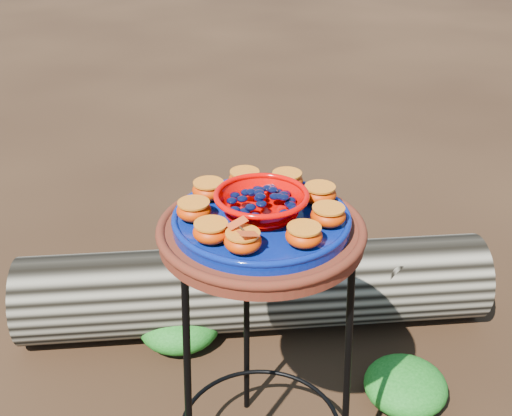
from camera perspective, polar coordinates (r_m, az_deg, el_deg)
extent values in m
cylinder|color=#402412|center=(1.34, 0.48, -2.26)|extent=(0.43, 0.43, 0.03)
cylinder|color=#050D57|center=(1.33, 0.48, -1.16)|extent=(0.37, 0.37, 0.02)
ellipsoid|color=#C00A00|center=(1.20, -1.18, -2.99)|extent=(0.07, 0.07, 0.04)
ellipsoid|color=#C00A00|center=(1.22, 4.28, -2.48)|extent=(0.07, 0.07, 0.04)
ellipsoid|color=#C00A00|center=(1.29, 6.43, -0.69)|extent=(0.07, 0.07, 0.04)
ellipsoid|color=#C00A00|center=(1.37, 5.68, 1.22)|extent=(0.07, 0.07, 0.04)
ellipsoid|color=#C00A00|center=(1.43, 2.77, 2.45)|extent=(0.07, 0.07, 0.04)
ellipsoid|color=#C00A00|center=(1.43, -1.01, 2.59)|extent=(0.07, 0.07, 0.04)
ellipsoid|color=#C00A00|center=(1.39, -4.23, 1.59)|extent=(0.07, 0.07, 0.04)
ellipsoid|color=#C00A00|center=(1.31, -5.54, -0.22)|extent=(0.07, 0.07, 0.04)
ellipsoid|color=#C00A00|center=(1.23, -4.00, -2.13)|extent=(0.07, 0.07, 0.04)
ellipsoid|color=#0F4F0F|center=(1.99, 13.16, -15.03)|extent=(0.24, 0.24, 0.12)
ellipsoid|color=#0F4F0F|center=(2.15, -6.81, -10.14)|extent=(0.27, 0.27, 0.13)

